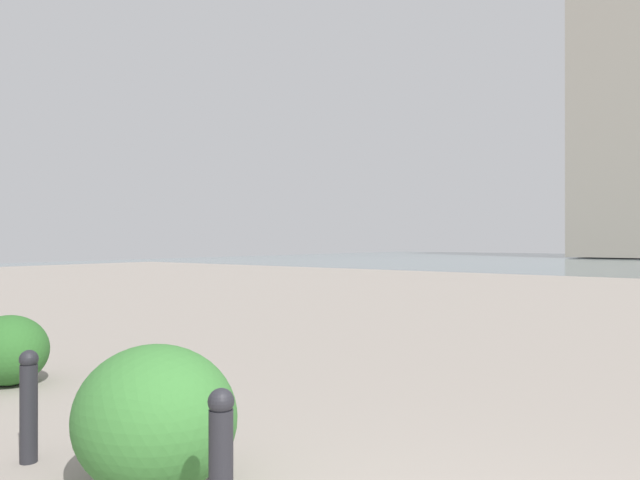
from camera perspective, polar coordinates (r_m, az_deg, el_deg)
name	(u,v)px	position (r m, az deg, el deg)	size (l,w,h in m)	color
bollard_near	(221,474)	(3.09, -9.68, -21.62)	(0.13, 0.13, 0.87)	#232328
bollard_mid	(29,404)	(4.79, -26.64, -14.14)	(0.13, 0.13, 0.80)	#232328
shrub_low	(9,350)	(7.34, -28.20, -9.49)	(0.90, 0.81, 0.77)	#2D6628
shrub_round	(155,418)	(3.99, -15.84, -16.43)	(1.09, 0.98, 0.92)	#387533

